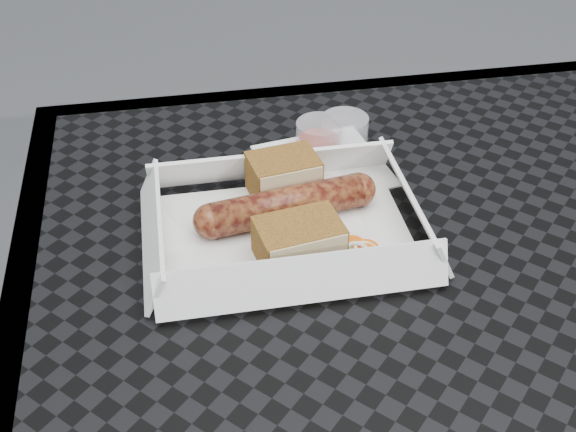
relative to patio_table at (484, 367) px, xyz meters
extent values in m
cube|color=black|center=(0.00, 0.00, 0.07)|extent=(0.80, 0.80, 0.01)
cube|color=black|center=(0.00, 0.39, 0.06)|extent=(0.80, 0.03, 0.03)
cube|color=black|center=(-0.39, 0.00, 0.06)|extent=(0.03, 0.80, 0.03)
cylinder|color=black|center=(-0.35, 0.35, -0.30)|extent=(0.03, 0.03, 0.73)
cylinder|color=black|center=(0.35, 0.35, -0.30)|extent=(0.03, 0.03, 0.73)
cube|color=white|center=(-0.15, 0.12, 0.08)|extent=(0.22, 0.15, 0.00)
cylinder|color=brown|center=(-0.15, 0.14, 0.10)|extent=(0.15, 0.05, 0.03)
sphere|color=brown|center=(-0.08, 0.15, 0.10)|extent=(0.03, 0.03, 0.03)
sphere|color=brown|center=(-0.22, 0.13, 0.10)|extent=(0.03, 0.03, 0.03)
cube|color=brown|center=(-0.15, 0.18, 0.10)|extent=(0.07, 0.06, 0.04)
cube|color=brown|center=(-0.15, 0.08, 0.10)|extent=(0.08, 0.06, 0.04)
cylinder|color=#F05B0A|center=(-0.10, 0.08, 0.08)|extent=(0.02, 0.02, 0.00)
torus|color=white|center=(-0.09, 0.07, 0.08)|extent=(0.02, 0.02, 0.00)
cube|color=#B2D17F|center=(-0.09, 0.08, 0.08)|extent=(0.02, 0.02, 0.00)
cube|color=white|center=(-0.10, 0.22, 0.08)|extent=(0.14, 0.14, 0.00)
cylinder|color=maroon|center=(-0.09, 0.26, 0.09)|extent=(0.05, 0.05, 0.03)
cylinder|color=silver|center=(-0.07, 0.26, 0.09)|extent=(0.05, 0.05, 0.03)
camera|label=1|loc=(-0.24, -0.38, 0.50)|focal=45.00mm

